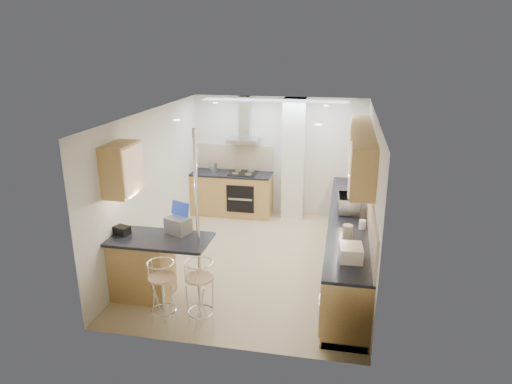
% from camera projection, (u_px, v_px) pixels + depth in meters
% --- Properties ---
extents(ground, '(4.80, 4.80, 0.00)m').
position_uv_depth(ground, '(257.00, 260.00, 7.80)').
color(ground, tan).
rests_on(ground, ground).
extents(room_shell, '(3.64, 4.84, 2.51)m').
position_uv_depth(room_shell, '(280.00, 168.00, 7.61)').
color(room_shell, white).
rests_on(room_shell, ground).
extents(right_counter, '(0.63, 4.40, 0.92)m').
position_uv_depth(right_counter, '(347.00, 242.00, 7.38)').
color(right_counter, '#A87C43').
rests_on(right_counter, ground).
extents(back_counter, '(1.70, 0.63, 0.92)m').
position_uv_depth(back_counter, '(232.00, 193.00, 9.79)').
color(back_counter, '#A87C43').
rests_on(back_counter, ground).
extents(peninsula, '(1.47, 0.72, 0.94)m').
position_uv_depth(peninsula, '(160.00, 268.00, 6.50)').
color(peninsula, '#A87C43').
rests_on(peninsula, ground).
extents(microwave, '(0.36, 0.51, 0.28)m').
position_uv_depth(microwave, '(349.00, 204.00, 7.37)').
color(microwave, silver).
rests_on(microwave, right_counter).
extents(laptop, '(0.40, 0.36, 0.23)m').
position_uv_depth(laptop, '(178.00, 225.00, 6.50)').
color(laptop, '#93959B').
rests_on(laptop, peninsula).
extents(bag, '(0.25, 0.21, 0.12)m').
position_uv_depth(bag, '(122.00, 230.00, 6.47)').
color(bag, black).
rests_on(bag, peninsula).
extents(bar_stool_near, '(0.43, 0.43, 0.90)m').
position_uv_depth(bar_stool_near, '(163.00, 293.00, 5.88)').
color(bar_stool_near, tan).
rests_on(bar_stool_near, ground).
extents(bar_stool_end, '(0.53, 0.53, 0.94)m').
position_uv_depth(bar_stool_end, '(200.00, 294.00, 5.83)').
color(bar_stool_end, tan).
rests_on(bar_stool_end, ground).
extents(jar_a, '(0.13, 0.13, 0.18)m').
position_uv_depth(jar_a, '(356.00, 190.00, 8.22)').
color(jar_a, white).
rests_on(jar_a, right_counter).
extents(jar_b, '(0.11, 0.11, 0.15)m').
position_uv_depth(jar_b, '(353.00, 184.00, 8.62)').
color(jar_b, white).
rests_on(jar_b, right_counter).
extents(jar_c, '(0.16, 0.16, 0.21)m').
position_uv_depth(jar_c, '(348.00, 232.00, 6.34)').
color(jar_c, '#B6AB92').
rests_on(jar_c, right_counter).
extents(jar_d, '(0.12, 0.12, 0.13)m').
position_uv_depth(jar_d, '(362.00, 225.00, 6.71)').
color(jar_d, silver).
rests_on(jar_d, right_counter).
extents(bread_bin, '(0.30, 0.37, 0.19)m').
position_uv_depth(bread_bin, '(351.00, 253.00, 5.74)').
color(bread_bin, white).
rests_on(bread_bin, right_counter).
extents(kettle, '(0.16, 0.16, 0.20)m').
position_uv_depth(kettle, '(213.00, 167.00, 9.75)').
color(kettle, '#ADB0B1').
rests_on(kettle, back_counter).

